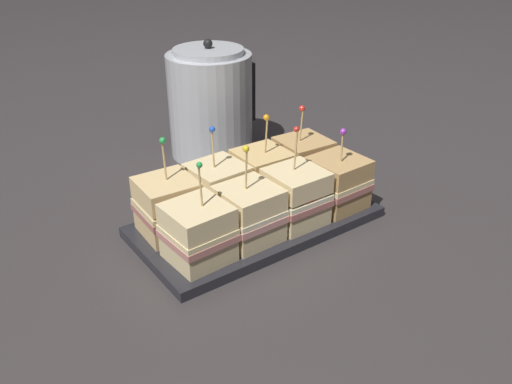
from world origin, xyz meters
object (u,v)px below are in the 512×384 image
Objects in this scene: serving_platter at (256,222)px; sandwich_front_center_left at (249,214)px; sandwich_back_far_left at (168,207)px; sandwich_back_far_right at (303,163)px; sandwich_back_center_left at (218,191)px; sandwich_back_center_right at (262,176)px; kettle_steel at (211,103)px; sandwich_front_far_left at (198,233)px; sandwich_front_center_right at (296,197)px; sandwich_front_far_right at (337,182)px.

sandwich_front_center_left is (-0.05, -0.05, 0.06)m from serving_platter.
sandwich_back_far_left reaches higher than sandwich_back_far_right.
sandwich_back_center_left is 1.02× the size of sandwich_back_far_right.
sandwich_back_center_left is 0.20m from sandwich_back_far_right.
sandwich_front_center_left is at bearing -135.50° from sandwich_back_center_right.
sandwich_front_far_left is at bearing -124.31° from kettle_steel.
sandwich_front_far_left is 0.99× the size of sandwich_back_far_right.
sandwich_front_center_left is 0.96× the size of sandwich_front_center_right.
sandwich_back_far_right is (0.15, 0.05, 0.06)m from serving_platter.
sandwich_back_far_right is (0.20, 0.00, 0.00)m from sandwich_back_center_left.
sandwich_back_center_right reaches higher than sandwich_front_center_left.
kettle_steel reaches higher than sandwich_back_center_left.
sandwich_front_center_right is 1.05× the size of sandwich_back_far_right.
serving_platter is 2.74× the size of sandwich_front_far_right.
kettle_steel is (0.11, 0.32, 0.11)m from serving_platter.
sandwich_front_far_right reaches higher than serving_platter.
sandwich_front_center_left is at bearing -135.61° from serving_platter.
serving_platter is 0.17m from sandwich_front_far_right.
sandwich_front_center_right is 0.22m from sandwich_back_far_left.
sandwich_front_center_left is 0.14m from sandwich_back_center_right.
sandwich_back_center_left is 0.10m from sandwich_back_center_right.
sandwich_back_far_left and sandwich_back_center_right have the same top height.
sandwich_front_center_left is 0.10m from sandwich_front_center_right.
kettle_steel reaches higher than sandwich_back_far_right.
sandwich_back_center_left is (-0.05, 0.05, 0.06)m from serving_platter.
serving_platter is 1.64× the size of kettle_steel.
sandwich_back_far_right is at bearing 17.99° from serving_platter.
sandwich_front_far_right is at bearing -0.27° from sandwich_front_far_left.
sandwich_back_far_right is at bearing 90.03° from sandwich_front_far_right.
sandwich_back_far_right is at bearing -0.09° from sandwich_back_far_left.
kettle_steel is at bearing 71.50° from serving_platter.
sandwich_front_far_right is (0.15, -0.05, 0.06)m from serving_platter.
sandwich_back_far_left is at bearing 161.52° from sandwich_front_far_right.
sandwich_front_far_left is at bearing -161.55° from serving_platter.
sandwich_back_far_right is (0.10, -0.00, 0.00)m from sandwich_back_center_right.
sandwich_back_center_right is at bearing -102.24° from kettle_steel.
sandwich_front_far_right is 0.38m from kettle_steel.
sandwich_front_far_left is 0.29m from sandwich_front_far_right.
sandwich_back_center_right is (-0.00, 0.10, 0.00)m from sandwich_front_center_right.
sandwich_back_far_left reaches higher than sandwich_front_far_left.
sandwich_front_far_left is 0.97× the size of sandwich_back_center_left.
kettle_steel is at bearing 47.21° from sandwich_back_far_left.
sandwich_front_far_right is 0.60× the size of kettle_steel.
sandwich_front_far_right is 0.22m from sandwich_back_center_left.
serving_platter is 0.09m from sandwich_back_center_right.
kettle_steel reaches higher than sandwich_front_far_right.
sandwich_front_center_right is at bearing 179.71° from sandwich_front_far_right.
sandwich_back_far_left is at bearing 90.60° from sandwich_front_far_left.
sandwich_back_center_right is 1.02× the size of sandwich_back_far_right.
sandwich_back_far_right is at bearing -0.06° from sandwich_back_center_right.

